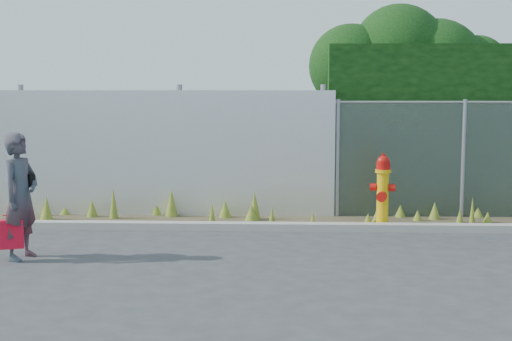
{
  "coord_description": "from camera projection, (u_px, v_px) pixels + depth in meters",
  "views": [
    {
      "loc": [
        0.1,
        -9.28,
        2.25
      ],
      "look_at": [
        -0.3,
        1.4,
        1.0
      ],
      "focal_mm": 50.0,
      "sensor_mm": 36.0,
      "label": 1
    }
  ],
  "objects": [
    {
      "name": "woman",
      "position": [
        20.0,
        196.0,
        9.32
      ],
      "size": [
        0.55,
        0.69,
        1.67
      ],
      "primitive_type": "imported",
      "rotation": [
        0.0,
        0.0,
        1.29
      ],
      "color": "#0F5B65",
      "rests_on": "ground"
    },
    {
      "name": "curb",
      "position": [
        276.0,
        227.0,
        11.25
      ],
      "size": [
        16.0,
        0.22,
        0.12
      ],
      "primitive_type": "cube",
      "color": "#9D978E",
      "rests_on": "ground"
    },
    {
      "name": "black_shoulder_bag",
      "position": [
        26.0,
        180.0,
        9.42
      ],
      "size": [
        0.23,
        0.1,
        0.18
      ],
      "rotation": [
        0.0,
        0.0,
        -0.38
      ],
      "color": "black"
    },
    {
      "name": "fire_hydrant",
      "position": [
        383.0,
        192.0,
        11.39
      ],
      "size": [
        0.4,
        0.36,
        1.2
      ],
      "rotation": [
        0.0,
        0.0,
        -0.24
      ],
      "color": "#E2AE0B",
      "rests_on": "ground"
    },
    {
      "name": "hedge",
      "position": [
        508.0,
        99.0,
        13.11
      ],
      "size": [
        7.62,
        1.91,
        3.8
      ],
      "color": "black",
      "rests_on": "ground"
    },
    {
      "name": "red_tote_bag",
      "position": [
        10.0,
        234.0,
        9.23
      ],
      "size": [
        0.34,
        0.12,
        0.44
      ],
      "rotation": [
        0.0,
        0.0,
        0.31
      ],
      "color": "red"
    },
    {
      "name": "ground",
      "position": [
        275.0,
        257.0,
        9.47
      ],
      "size": [
        80.0,
        80.0,
        0.0
      ],
      "primitive_type": "plane",
      "color": "#37373A",
      "rests_on": "ground"
    },
    {
      "name": "weed_strip",
      "position": [
        307.0,
        214.0,
        11.93
      ],
      "size": [
        16.0,
        1.34,
        0.54
      ],
      "color": "#453B27",
      "rests_on": "ground"
    },
    {
      "name": "corrugated_fence",
      "position": [
        91.0,
        153.0,
        12.45
      ],
      "size": [
        8.5,
        0.21,
        2.3
      ],
      "color": "silver",
      "rests_on": "ground"
    }
  ]
}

